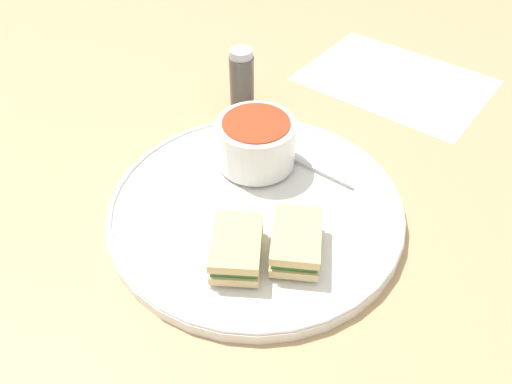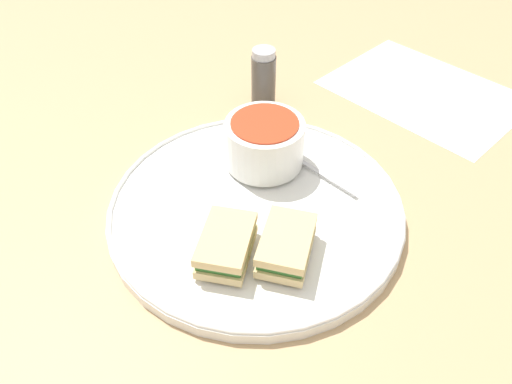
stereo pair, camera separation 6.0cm
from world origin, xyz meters
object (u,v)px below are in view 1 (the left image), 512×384
(salt_shaker, at_px, (242,79))
(spoon, at_px, (289,155))
(sandwich_half_far, at_px, (296,241))
(sandwich_half_near, at_px, (237,247))
(soup_bowl, at_px, (256,142))

(salt_shaker, bearing_deg, spoon, -123.51)
(spoon, bearing_deg, sandwich_half_far, 127.14)
(spoon, distance_m, salt_shaker, 0.17)
(sandwich_half_near, height_order, sandwich_half_far, same)
(soup_bowl, height_order, sandwich_half_far, soup_bowl)
(spoon, relative_size, sandwich_half_far, 1.31)
(sandwich_half_far, height_order, salt_shaker, salt_shaker)
(soup_bowl, bearing_deg, salt_shaker, 40.93)
(soup_bowl, distance_m, spoon, 0.05)
(sandwich_half_near, bearing_deg, soup_bowl, 25.95)
(soup_bowl, xyz_separation_m, spoon, (0.03, -0.03, -0.03))
(soup_bowl, height_order, salt_shaker, salt_shaker)
(sandwich_half_far, bearing_deg, spoon, 32.97)
(soup_bowl, bearing_deg, spoon, -45.86)
(spoon, height_order, sandwich_half_far, sandwich_half_far)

